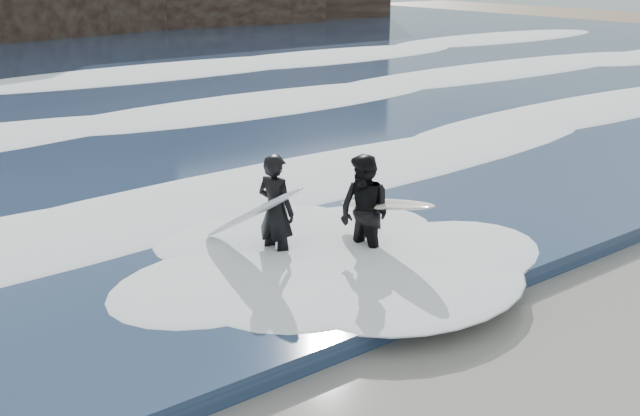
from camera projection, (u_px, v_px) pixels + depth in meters
The scene contains 4 objects.
foam_near at pixel (142, 203), 13.11m from camera, with size 60.00×3.20×0.20m, color white.
foam_mid at pixel (34, 132), 18.43m from camera, with size 60.00×4.00×0.24m, color white.
surfer_left at pixel (270, 212), 11.08m from camera, with size 1.30×2.12×1.85m.
surfer_right at pixel (367, 212), 11.06m from camera, with size 1.20×2.30×1.85m.
Camera 1 is at (-4.70, -2.94, 4.65)m, focal length 40.00 mm.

